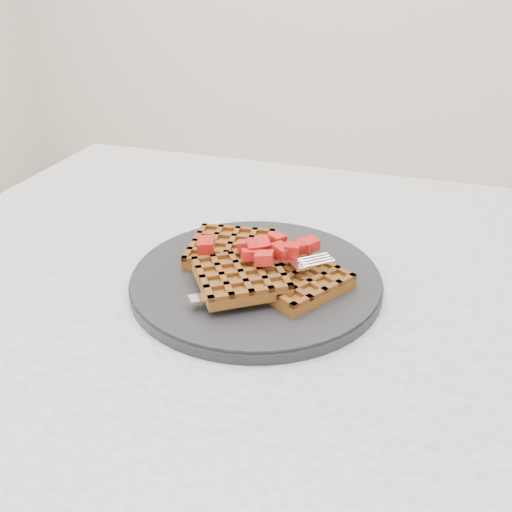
# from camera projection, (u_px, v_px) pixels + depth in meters

# --- Properties ---
(table) EXTENTS (1.20, 0.80, 0.75)m
(table) POSITION_uv_depth(u_px,v_px,m) (346.00, 366.00, 0.73)
(table) COLOR silver
(table) RESTS_ON ground
(plate) EXTENTS (0.30, 0.30, 0.02)m
(plate) POSITION_uv_depth(u_px,v_px,m) (256.00, 280.00, 0.68)
(plate) COLOR black
(plate) RESTS_ON table
(waffles) EXTENTS (0.22, 0.19, 0.03)m
(waffles) POSITION_uv_depth(u_px,v_px,m) (255.00, 267.00, 0.66)
(waffles) COLOR brown
(waffles) RESTS_ON plate
(strawberry_pile) EXTENTS (0.15, 0.15, 0.02)m
(strawberry_pile) POSITION_uv_depth(u_px,v_px,m) (256.00, 245.00, 0.65)
(strawberry_pile) COLOR #890000
(strawberry_pile) RESTS_ON waffles
(fork) EXTENTS (0.15, 0.14, 0.02)m
(fork) POSITION_uv_depth(u_px,v_px,m) (273.00, 285.00, 0.63)
(fork) COLOR silver
(fork) RESTS_ON plate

